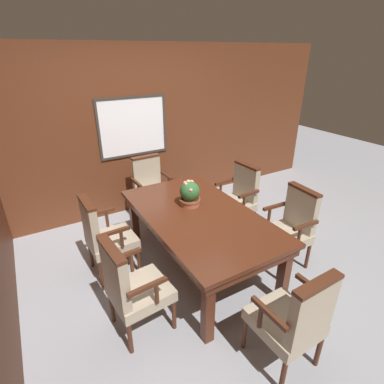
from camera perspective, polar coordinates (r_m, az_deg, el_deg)
ground_plane at (r=3.58m, az=0.65°, el=-15.42°), size 14.00×14.00×0.00m
wall_back at (r=4.58m, az=-11.85°, el=10.85°), size 7.20×0.08×2.45m
dining_table at (r=3.31m, az=1.32°, el=-5.50°), size 1.10×1.96×0.73m
chair_head_far at (r=4.45m, az=-7.83°, el=0.91°), size 0.53×0.51×0.96m
chair_left_far at (r=3.45m, az=-16.39°, el=-7.80°), size 0.51×0.53×0.96m
chair_right_far at (r=4.17m, az=8.75°, el=-0.89°), size 0.52×0.54×0.96m
chair_right_near at (r=3.65m, az=18.24°, el=-6.13°), size 0.52×0.53×0.96m
chair_left_near at (r=2.74m, az=-11.45°, el=-17.12°), size 0.53×0.54×0.96m
chair_head_near at (r=2.57m, az=18.85°, el=-21.78°), size 0.52×0.50×0.96m
potted_plant at (r=3.38m, az=-0.43°, el=-0.38°), size 0.24×0.24×0.30m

